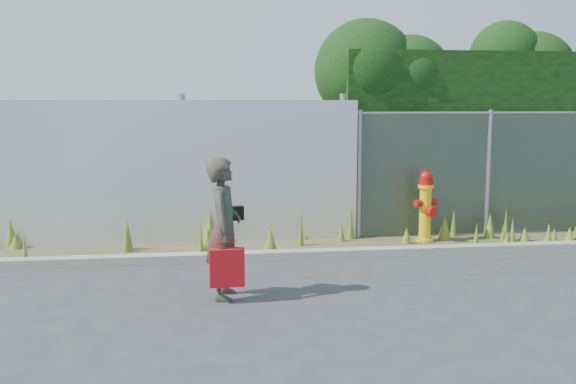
# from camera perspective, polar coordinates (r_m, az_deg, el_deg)

# --- Properties ---
(ground) EXTENTS (80.00, 80.00, 0.00)m
(ground) POSITION_cam_1_polar(r_m,az_deg,el_deg) (7.29, 3.85, -9.27)
(ground) COLOR #37373A
(ground) RESTS_ON ground
(curb) EXTENTS (16.00, 0.22, 0.12)m
(curb) POSITION_cam_1_polar(r_m,az_deg,el_deg) (8.98, 1.56, -5.57)
(curb) COLOR gray
(curb) RESTS_ON ground
(weed_strip) EXTENTS (16.00, 1.32, 0.55)m
(weed_strip) POSITION_cam_1_polar(r_m,az_deg,el_deg) (9.60, -0.19, -4.23)
(weed_strip) COLOR #4E472C
(weed_strip) RESTS_ON ground
(corrugated_fence) EXTENTS (8.50, 0.21, 2.30)m
(corrugated_fence) POSITION_cam_1_polar(r_m,az_deg,el_deg) (10.06, -18.16, 1.51)
(corrugated_fence) COLOR silver
(corrugated_fence) RESTS_ON ground
(chainlink_fence) EXTENTS (6.50, 0.07, 2.05)m
(chainlink_fence) POSITION_cam_1_polar(r_m,az_deg,el_deg) (11.39, 22.17, 1.66)
(chainlink_fence) COLOR gray
(chainlink_fence) RESTS_ON ground
(hedge) EXTENTS (7.70, 1.77, 3.57)m
(hedge) POSITION_cam_1_polar(r_m,az_deg,el_deg) (12.22, 20.48, 6.50)
(hedge) COLOR black
(hedge) RESTS_ON ground
(fire_hydrant) EXTENTS (0.38, 0.34, 1.15)m
(fire_hydrant) POSITION_cam_1_polar(r_m,az_deg,el_deg) (10.15, 12.13, -1.33)
(fire_hydrant) COLOR yellow
(fire_hydrant) RESTS_ON ground
(woman) EXTENTS (0.46, 0.62, 1.57)m
(woman) POSITION_cam_1_polar(r_m,az_deg,el_deg) (7.11, -5.73, -3.20)
(woman) COLOR #0E5941
(woman) RESTS_ON ground
(red_tote_bag) EXTENTS (0.37, 0.14, 0.49)m
(red_tote_bag) POSITION_cam_1_polar(r_m,az_deg,el_deg) (6.99, -5.45, -6.68)
(red_tote_bag) COLOR #B1120A
(black_shoulder_bag) EXTENTS (0.21, 0.09, 0.16)m
(black_shoulder_bag) POSITION_cam_1_polar(r_m,az_deg,el_deg) (7.26, -4.81, -1.90)
(black_shoulder_bag) COLOR black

